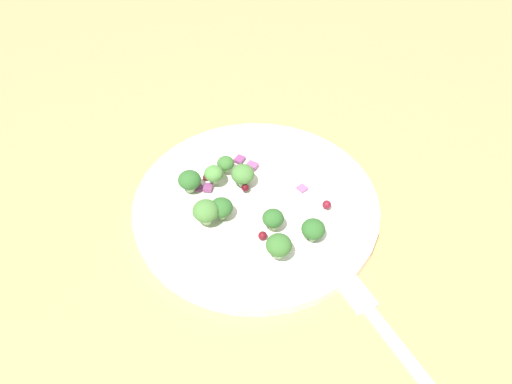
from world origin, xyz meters
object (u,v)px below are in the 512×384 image
at_px(broccoli_floret_0, 313,229).
at_px(fork, 401,350).
at_px(broccoli_floret_1, 221,208).
at_px(plate, 256,204).
at_px(broccoli_floret_2, 279,246).

xyz_separation_m(broccoli_floret_0, fork, (0.12, -0.06, -0.02)).
bearing_deg(broccoli_floret_1, broccoli_floret_0, 14.40).
height_order(plate, broccoli_floret_2, broccoli_floret_2).
distance_m(broccoli_floret_0, fork, 0.14).
distance_m(broccoli_floret_2, fork, 0.14).
xyz_separation_m(broccoli_floret_1, fork, (0.21, -0.04, -0.03)).
height_order(broccoli_floret_1, fork, broccoli_floret_1).
xyz_separation_m(broccoli_floret_0, broccoli_floret_1, (-0.09, -0.02, 0.00)).
height_order(broccoli_floret_0, broccoli_floret_2, broccoli_floret_2).
bearing_deg(broccoli_floret_0, broccoli_floret_2, -115.73).
bearing_deg(broccoli_floret_2, plate, 136.50).
height_order(plate, broccoli_floret_1, broccoli_floret_1).
height_order(broccoli_floret_0, fork, broccoli_floret_0).
relative_size(broccoli_floret_1, fork, 0.14).
distance_m(plate, broccoli_floret_2, 0.08).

